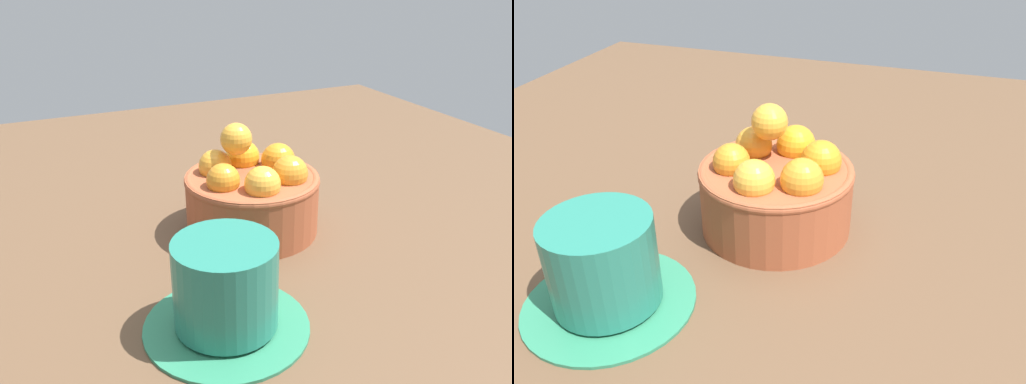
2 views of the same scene
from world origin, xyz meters
The scene contains 3 objects.
ground_plane centered at (0.00, 0.00, -1.92)cm, with size 112.92×118.93×3.85cm, color brown.
terracotta_bowl centered at (-0.02, -0.05, 4.57)cm, with size 15.49×15.49×12.69cm.
coffee_cup centered at (9.64, 15.82, 3.78)cm, with size 14.52×14.52×8.37cm.
Camera 2 is at (-14.35, 44.23, 31.10)cm, focal length 37.51 mm.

